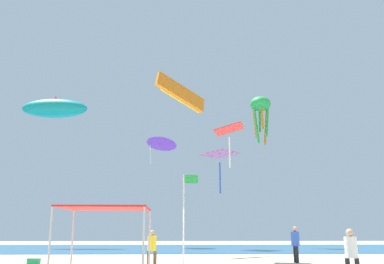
# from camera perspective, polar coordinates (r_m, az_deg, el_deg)

# --- Properties ---
(ocean_strip) EXTENTS (110.00, 20.89, 0.03)m
(ocean_strip) POSITION_cam_1_polar(r_m,az_deg,el_deg) (41.49, -0.72, -15.34)
(ocean_strip) COLOR #28608C
(ocean_strip) RESTS_ON ground
(canopy_tent) EXTENTS (3.10, 3.13, 2.45)m
(canopy_tent) POSITION_cam_1_polar(r_m,az_deg,el_deg) (16.11, -11.48, -10.30)
(canopy_tent) COLOR #B2B2B7
(canopy_tent) RESTS_ON ground
(person_leftmost) EXTENTS (0.43, 0.39, 1.64)m
(person_leftmost) POSITION_cam_1_polar(r_m,az_deg,el_deg) (19.49, -5.40, -14.97)
(person_leftmost) COLOR brown
(person_leftmost) RESTS_ON ground
(person_central) EXTENTS (0.44, 0.49, 1.84)m
(person_central) POSITION_cam_1_polar(r_m,az_deg,el_deg) (23.52, 13.71, -14.06)
(person_central) COLOR black
(person_central) RESTS_ON ground
(person_rightmost) EXTENTS (0.40, 0.40, 1.68)m
(person_rightmost) POSITION_cam_1_polar(r_m,az_deg,el_deg) (14.96, 20.59, -14.71)
(person_rightmost) COLOR black
(person_rightmost) RESTS_ON ground
(banner_flag) EXTENTS (0.61, 0.06, 3.83)m
(banner_flag) POSITION_cam_1_polar(r_m,az_deg,el_deg) (17.15, -0.91, -10.84)
(banner_flag) COLOR silver
(banner_flag) RESTS_ON ground
(cooler_box) EXTENTS (0.57, 0.37, 0.35)m
(cooler_box) POSITION_cam_1_polar(r_m,az_deg,el_deg) (22.65, -20.48, -15.97)
(cooler_box) COLOR #1E8C4C
(cooler_box) RESTS_ON ground
(kite_inflatable_teal) EXTENTS (7.00, 2.76, 2.82)m
(kite_inflatable_teal) POSITION_cam_1_polar(r_m,az_deg,el_deg) (47.19, -17.95, 3.05)
(kite_inflatable_teal) COLOR teal
(kite_diamond_red) EXTENTS (2.04, 2.07, 2.52)m
(kite_diamond_red) POSITION_cam_1_polar(r_m,az_deg,el_deg) (25.28, 5.01, 0.11)
(kite_diamond_red) COLOR red
(kite_octopus_green) EXTENTS (2.21, 2.21, 5.16)m
(kite_octopus_green) POSITION_cam_1_polar(r_m,az_deg,el_deg) (46.01, 9.18, 3.41)
(kite_octopus_green) COLOR green
(kite_parafoil_orange) EXTENTS (3.80, 2.98, 2.77)m
(kite_parafoil_orange) POSITION_cam_1_polar(r_m,az_deg,el_deg) (32.43, -1.53, 5.25)
(kite_parafoil_orange) COLOR orange
(kite_delta_purple) EXTENTS (4.21, 4.22, 2.99)m
(kite_delta_purple) POSITION_cam_1_polar(r_m,az_deg,el_deg) (44.42, -4.05, -1.30)
(kite_delta_purple) COLOR purple
(kite_diamond_pink) EXTENTS (3.79, 3.79, 3.78)m
(kite_diamond_pink) POSITION_cam_1_polar(r_m,az_deg,el_deg) (39.38, 3.74, -3.25)
(kite_diamond_pink) COLOR pink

